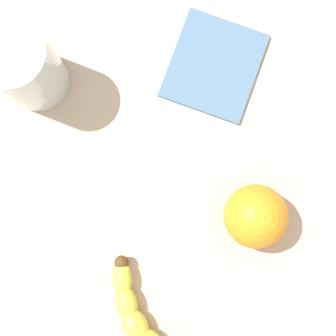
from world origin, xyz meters
The scene contains 4 objects.
wooden_tabletop centered at (0.00, 0.00, 1.50)cm, with size 120.00×120.00×3.00cm, color #CAAC90.
smoothie_glass centered at (-14.31, 12.97, 8.42)cm, with size 8.47×8.47×11.76cm.
orange_fruit centered at (17.86, 2.48, 7.01)cm, with size 8.01×8.01×8.01cm, color orange.
folded_napkin centered at (8.30, 20.95, 3.30)cm, with size 11.63×13.08×0.60cm, color slate.
Camera 1 is at (6.93, 1.25, 61.71)cm, focal length 47.00 mm.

